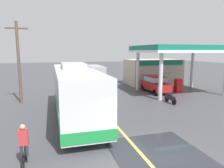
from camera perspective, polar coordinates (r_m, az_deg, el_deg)
name	(u,v)px	position (r m, az deg, el deg)	size (l,w,h in m)	color
ground	(81,85)	(28.49, -8.52, -0.31)	(120.00, 120.00, 0.00)	#424247
lane_divider_stripe	(87,92)	(23.62, -6.89, -2.18)	(0.16, 50.00, 0.01)	#D8CC4C
wet_puddle_patch	(165,160)	(9.61, 14.20, -19.44)	(4.02, 5.45, 0.01)	#26282D
coach_bus_main	(75,93)	(14.51, -9.92, -2.35)	(2.60, 11.04, 3.69)	silver
gas_station_roadside	(160,66)	(27.58, 12.87, 4.75)	(9.10, 11.95, 5.10)	#147259
car_at_pump	(155,83)	(23.66, 11.55, 0.21)	(1.70, 4.20, 1.82)	maroon
minibus_opposing_lane	(95,72)	(30.43, -4.75, 3.14)	(2.04, 6.13, 2.44)	#A5A5AD
cyclist_on_shoulder	(24,147)	(9.30, -22.78, -15.51)	(0.34, 1.82, 1.72)	black
motorcycle_parked_forecourt	(170,98)	(19.15, 15.51, -3.71)	(0.55, 1.80, 0.92)	black
pedestrian_near_pump	(150,80)	(26.41, 10.27, 0.96)	(0.55, 0.22, 1.66)	#33333F
utility_pole_roadside	(19,61)	(19.78, -23.97, 5.71)	(1.80, 0.24, 7.01)	brown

